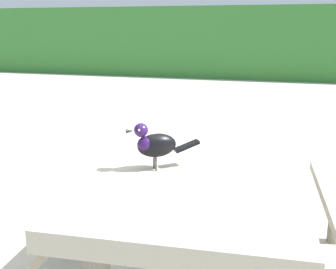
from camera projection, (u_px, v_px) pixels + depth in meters
The scene contains 3 objects.
hedge_wall at pixel (291, 42), 10.63m from camera, with size 28.00×2.17×1.74m, color #387A33.
picnic_table_foreground at pixel (207, 185), 1.94m from camera, with size 1.80×1.85×0.74m.
bird_grackle at pixel (154, 144), 1.56m from camera, with size 0.25×0.18×0.18m.
Camera 1 is at (0.05, -1.86, 1.27)m, focal length 44.81 mm.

